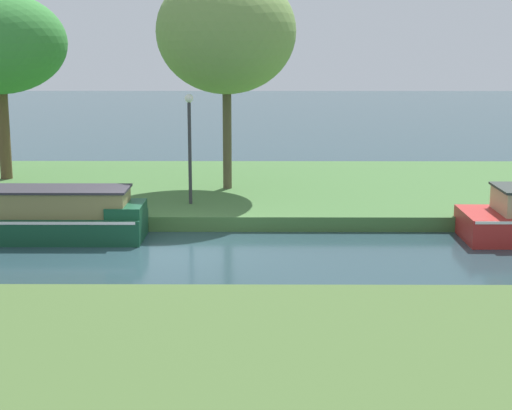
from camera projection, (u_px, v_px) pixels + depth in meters
name	position (u px, v px, depth m)	size (l,w,h in m)	color
ground_plane	(180.00, 251.00, 19.78)	(120.00, 120.00, 0.00)	#253F46
riverbank_far	(201.00, 190.00, 26.59)	(72.00, 10.00, 0.40)	#426C36
riverbank_near	(115.00, 409.00, 10.92)	(72.00, 10.00, 0.40)	#45612F
willow_tree_centre	(226.00, 32.00, 24.70)	(4.26, 4.78, 6.76)	brown
lamp_post	(190.00, 136.00, 23.05)	(0.24, 0.24, 3.13)	#333338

